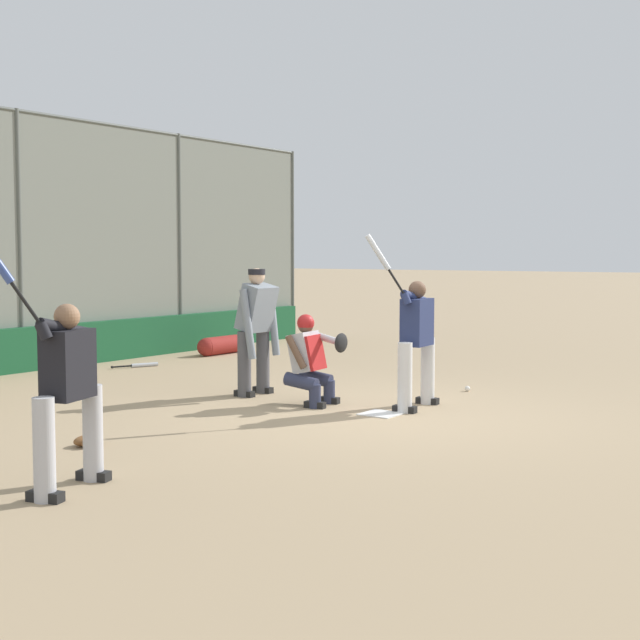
{
  "coord_description": "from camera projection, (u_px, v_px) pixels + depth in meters",
  "views": [
    {
      "loc": [
        8.82,
        5.31,
        1.88
      ],
      "look_at": [
        -0.18,
        -1.0,
        1.05
      ],
      "focal_mm": 50.0,
      "sensor_mm": 36.0,
      "label": 1
    }
  ],
  "objects": [
    {
      "name": "catcher_behind_plate",
      "position": [
        311.0,
        358.0,
        10.99
      ],
      "size": [
        0.62,
        0.73,
        1.12
      ],
      "rotation": [
        0.0,
        0.0,
        0.13
      ],
      "color": "#2D334C",
      "rests_on": "ground_plane"
    },
    {
      "name": "ground_plane",
      "position": [
        381.0,
        414.0,
        10.38
      ],
      "size": [
        160.0,
        160.0,
        0.0
      ],
      "primitive_type": "plane",
      "color": "tan"
    },
    {
      "name": "spare_bat_near_backstop",
      "position": [
        141.0,
        365.0,
        14.68
      ],
      "size": [
        0.76,
        0.35,
        0.07
      ],
      "rotation": [
        0.0,
        0.0,
        2.75
      ],
      "color": "black",
      "rests_on": "ground_plane"
    },
    {
      "name": "fielding_glove_on_dirt",
      "position": [
        87.0,
        441.0,
        8.67
      ],
      "size": [
        0.3,
        0.22,
        0.11
      ],
      "color": "brown",
      "rests_on": "ground_plane"
    },
    {
      "name": "backstop_fence",
      "position": [
        19.0,
        235.0,
        14.04
      ],
      "size": [
        14.47,
        0.08,
        4.13
      ],
      "color": "#515651",
      "rests_on": "ground_plane"
    },
    {
      "name": "padding_wall",
      "position": [
        26.0,
        349.0,
        14.11
      ],
      "size": [
        14.1,
        0.18,
        0.71
      ],
      "primitive_type": "cube",
      "color": "#19512D",
      "rests_on": "ground_plane"
    },
    {
      "name": "batter_on_deck",
      "position": [
        67.0,
        389.0,
        6.98
      ],
      "size": [
        1.1,
        0.56,
        2.11
      ],
      "rotation": [
        0.0,
        0.0,
        0.3
      ],
      "color": "#B7B7BC",
      "rests_on": "ground_plane"
    },
    {
      "name": "equipment_bag_dugout_side",
      "position": [
        221.0,
        345.0,
        16.56
      ],
      "size": [
        1.17,
        0.34,
        0.34
      ],
      "color": "maroon",
      "rests_on": "ground_plane"
    },
    {
      "name": "baseball_loose",
      "position": [
        467.0,
        389.0,
        12.11
      ],
      "size": [
        0.07,
        0.07,
        0.07
      ],
      "primitive_type": "sphere",
      "color": "white",
      "rests_on": "ground_plane"
    },
    {
      "name": "batter_at_plate",
      "position": [
        416.0,
        339.0,
        10.73
      ],
      "size": [
        1.04,
        0.58,
        2.1
      ],
      "rotation": [
        0.0,
        0.0,
        0.1
      ],
      "color": "silver",
      "rests_on": "ground_plane"
    },
    {
      "name": "home_plate_marker",
      "position": [
        381.0,
        414.0,
        10.38
      ],
      "size": [
        0.43,
        0.43,
        0.01
      ],
      "primitive_type": "cube",
      "color": "white",
      "rests_on": "ground_plane"
    },
    {
      "name": "umpire_home",
      "position": [
        256.0,
        327.0,
        11.73
      ],
      "size": [
        0.68,
        0.41,
        1.68
      ],
      "rotation": [
        0.0,
        0.0,
        0.01
      ],
      "color": "#4C4C51",
      "rests_on": "ground_plane"
    }
  ]
}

